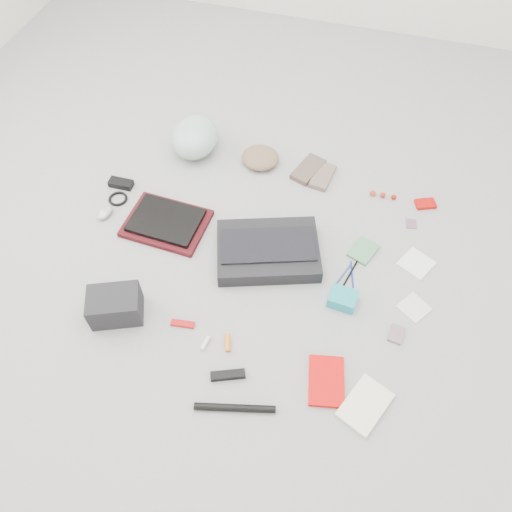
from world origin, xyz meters
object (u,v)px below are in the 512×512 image
(bike_helmet, at_px, (195,137))
(camera_bag, at_px, (115,306))
(messenger_bag, at_px, (268,251))
(book_red, at_px, (326,381))
(laptop, at_px, (166,220))
(accordion_wallet, at_px, (343,299))

(bike_helmet, relative_size, camera_bag, 1.43)
(messenger_bag, height_order, book_red, messenger_bag)
(laptop, xyz_separation_m, camera_bag, (-0.01, -0.49, 0.03))
(camera_bag, bearing_deg, book_red, -26.15)
(bike_helmet, relative_size, book_red, 1.48)
(laptop, height_order, accordion_wallet, accordion_wallet)
(laptop, relative_size, book_red, 1.58)
(laptop, bearing_deg, accordion_wallet, -9.04)
(messenger_bag, relative_size, laptop, 1.42)
(messenger_bag, height_order, laptop, messenger_bag)
(laptop, xyz_separation_m, book_red, (0.86, -0.53, -0.03))
(book_red, xyz_separation_m, accordion_wallet, (-0.01, 0.36, 0.02))
(laptop, distance_m, camera_bag, 0.49)
(laptop, bearing_deg, book_red, -29.13)
(book_red, relative_size, accordion_wallet, 1.76)
(camera_bag, bearing_deg, messenger_bag, 18.74)
(laptop, bearing_deg, bike_helmet, 97.75)
(book_red, bearing_deg, camera_bag, 165.23)
(bike_helmet, height_order, accordion_wallet, bike_helmet)
(camera_bag, height_order, accordion_wallet, camera_bag)
(book_red, bearing_deg, accordion_wallet, 79.58)
(camera_bag, height_order, book_red, camera_bag)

